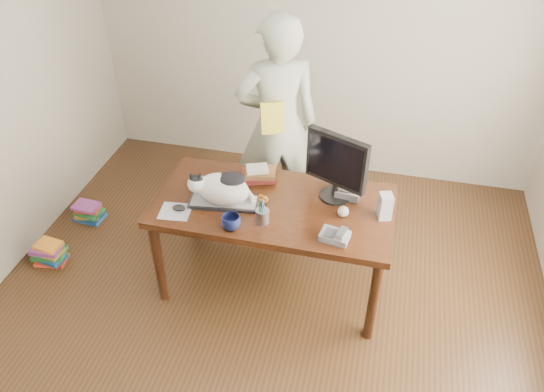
{
  "coord_description": "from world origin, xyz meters",
  "views": [
    {
      "loc": [
        0.64,
        -2.12,
        2.96
      ],
      "look_at": [
        0.0,
        0.55,
        0.85
      ],
      "focal_mm": 35.0,
      "sensor_mm": 36.0,
      "label": 1
    }
  ],
  "objects_px": {
    "coffee_mug": "(231,222)",
    "book_stack": "(259,174)",
    "calculator": "(349,189)",
    "book_pile_b": "(89,212)",
    "keyboard": "(224,202)",
    "book_pile_a": "(50,253)",
    "desk": "(276,213)",
    "pen_cup": "(263,215)",
    "monitor": "(337,164)",
    "speaker": "(385,206)",
    "baseball": "(343,212)",
    "cat": "(221,188)",
    "mouse": "(179,208)",
    "phone": "(335,236)",
    "person": "(277,126)"
  },
  "relations": [
    {
      "from": "calculator",
      "to": "book_pile_b",
      "type": "distance_m",
      "value": 2.31
    },
    {
      "from": "book_pile_a",
      "to": "pen_cup",
      "type": "bearing_deg",
      "value": -0.16
    },
    {
      "from": "desk",
      "to": "pen_cup",
      "type": "bearing_deg",
      "value": -95.07
    },
    {
      "from": "keyboard",
      "to": "book_pile_a",
      "type": "bearing_deg",
      "value": 177.72
    },
    {
      "from": "desk",
      "to": "book_stack",
      "type": "height_order",
      "value": "book_stack"
    },
    {
      "from": "desk",
      "to": "book_pile_a",
      "type": "xyz_separation_m",
      "value": [
        -1.75,
        -0.28,
        -0.51
      ]
    },
    {
      "from": "mouse",
      "to": "person",
      "type": "height_order",
      "value": "person"
    },
    {
      "from": "mouse",
      "to": "calculator",
      "type": "relative_size",
      "value": 0.43
    },
    {
      "from": "coffee_mug",
      "to": "cat",
      "type": "bearing_deg",
      "value": 121.26
    },
    {
      "from": "keyboard",
      "to": "coffee_mug",
      "type": "relative_size",
      "value": 3.92
    },
    {
      "from": "coffee_mug",
      "to": "speaker",
      "type": "height_order",
      "value": "speaker"
    },
    {
      "from": "keyboard",
      "to": "book_pile_a",
      "type": "xyz_separation_m",
      "value": [
        -1.43,
        -0.12,
        -0.68
      ]
    },
    {
      "from": "phone",
      "to": "book_stack",
      "type": "xyz_separation_m",
      "value": [
        -0.62,
        0.52,
        0.01
      ]
    },
    {
      "from": "person",
      "to": "calculator",
      "type": "bearing_deg",
      "value": 116.71
    },
    {
      "from": "person",
      "to": "speaker",
      "type": "bearing_deg",
      "value": 117.02
    },
    {
      "from": "book_stack",
      "to": "person",
      "type": "distance_m",
      "value": 0.53
    },
    {
      "from": "calculator",
      "to": "person",
      "type": "relative_size",
      "value": 0.13
    },
    {
      "from": "desk",
      "to": "pen_cup",
      "type": "height_order",
      "value": "pen_cup"
    },
    {
      "from": "coffee_mug",
      "to": "phone",
      "type": "height_order",
      "value": "coffee_mug"
    },
    {
      "from": "speaker",
      "to": "baseball",
      "type": "distance_m",
      "value": 0.27
    },
    {
      "from": "coffee_mug",
      "to": "book_stack",
      "type": "relative_size",
      "value": 0.45
    },
    {
      "from": "monitor",
      "to": "speaker",
      "type": "distance_m",
      "value": 0.41
    },
    {
      "from": "keyboard",
      "to": "cat",
      "type": "relative_size",
      "value": 1.06
    },
    {
      "from": "desk",
      "to": "book_stack",
      "type": "bearing_deg",
      "value": 132.71
    },
    {
      "from": "cat",
      "to": "calculator",
      "type": "bearing_deg",
      "value": 14.5
    },
    {
      "from": "desk",
      "to": "person",
      "type": "relative_size",
      "value": 0.9
    },
    {
      "from": "coffee_mug",
      "to": "phone",
      "type": "relative_size",
      "value": 0.63
    },
    {
      "from": "keyboard",
      "to": "person",
      "type": "height_order",
      "value": "person"
    },
    {
      "from": "keyboard",
      "to": "baseball",
      "type": "xyz_separation_m",
      "value": [
        0.79,
        0.06,
        0.02
      ]
    },
    {
      "from": "desk",
      "to": "baseball",
      "type": "distance_m",
      "value": 0.51
    },
    {
      "from": "desk",
      "to": "keyboard",
      "type": "distance_m",
      "value": 0.4
    },
    {
      "from": "mouse",
      "to": "book_pile_b",
      "type": "height_order",
      "value": "mouse"
    },
    {
      "from": "person",
      "to": "book_stack",
      "type": "bearing_deg",
      "value": 66.19
    },
    {
      "from": "person",
      "to": "keyboard",
      "type": "bearing_deg",
      "value": 56.34
    },
    {
      "from": "book_pile_b",
      "to": "keyboard",
      "type": "bearing_deg",
      "value": -17.17
    },
    {
      "from": "desk",
      "to": "phone",
      "type": "relative_size",
      "value": 8.2
    },
    {
      "from": "mouse",
      "to": "phone",
      "type": "xyz_separation_m",
      "value": [
        1.04,
        -0.04,
        0.01
      ]
    },
    {
      "from": "mouse",
      "to": "speaker",
      "type": "relative_size",
      "value": 0.54
    },
    {
      "from": "coffee_mug",
      "to": "calculator",
      "type": "distance_m",
      "value": 0.87
    },
    {
      "from": "person",
      "to": "phone",
      "type": "bearing_deg",
      "value": 97.79
    },
    {
      "from": "cat",
      "to": "coffee_mug",
      "type": "distance_m",
      "value": 0.27
    },
    {
      "from": "phone",
      "to": "book_pile_b",
      "type": "xyz_separation_m",
      "value": [
        -2.17,
        0.61,
        -0.7
      ]
    },
    {
      "from": "coffee_mug",
      "to": "book_pile_a",
      "type": "distance_m",
      "value": 1.71
    },
    {
      "from": "desk",
      "to": "keyboard",
      "type": "xyz_separation_m",
      "value": [
        -0.32,
        -0.16,
        0.16
      ]
    },
    {
      "from": "cat",
      "to": "speaker",
      "type": "relative_size",
      "value": 2.55
    },
    {
      "from": "baseball",
      "to": "pen_cup",
      "type": "bearing_deg",
      "value": -159.94
    },
    {
      "from": "cat",
      "to": "book_stack",
      "type": "distance_m",
      "value": 0.4
    },
    {
      "from": "speaker",
      "to": "coffee_mug",
      "type": "bearing_deg",
      "value": -177.47
    },
    {
      "from": "cat",
      "to": "book_pile_b",
      "type": "bearing_deg",
      "value": 155.48
    },
    {
      "from": "pen_cup",
      "to": "mouse",
      "type": "height_order",
      "value": "pen_cup"
    }
  ]
}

